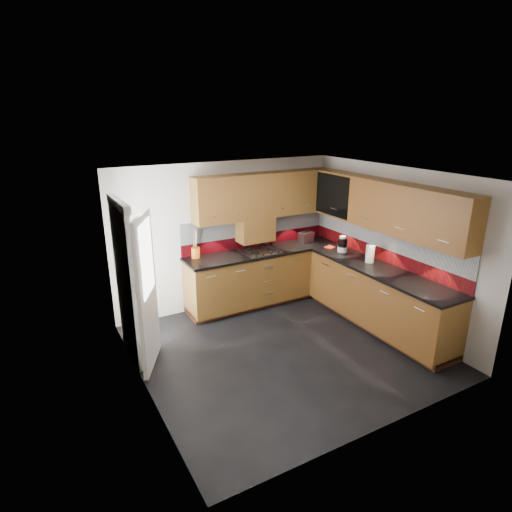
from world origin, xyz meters
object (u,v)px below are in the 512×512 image
toaster (306,237)px  food_processor (342,245)px  gas_hob (260,251)px  utensil_pot (196,252)px

toaster → food_processor: (0.20, -0.75, 0.03)m
gas_hob → utensil_pot: bearing=168.1°
gas_hob → food_processor: size_ratio=2.26×
utensil_pot → toaster: 2.03m
food_processor → gas_hob: bearing=150.6°
food_processor → utensil_pot: bearing=158.3°
gas_hob → utensil_pot: utensil_pot is taller
gas_hob → utensil_pot: size_ratio=1.27×
gas_hob → toaster: size_ratio=2.17×
gas_hob → utensil_pot: 1.07m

